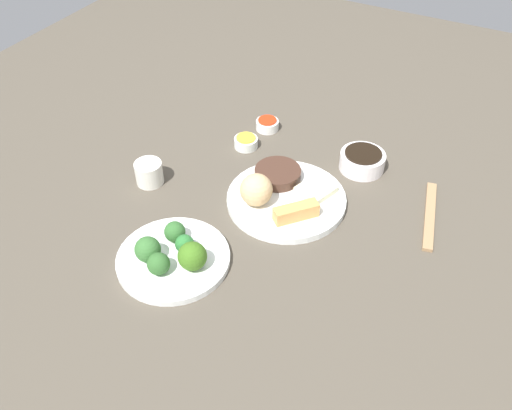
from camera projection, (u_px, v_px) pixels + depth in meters
name	position (u px, v px, depth m)	size (l,w,h in m)	color
tabletop	(291.00, 208.00, 1.20)	(2.20, 2.20, 0.02)	#4C453A
main_plate	(286.00, 200.00, 1.19)	(0.26, 0.26, 0.02)	white
rice_scoop	(256.00, 190.00, 1.15)	(0.07, 0.07, 0.07)	tan
spring_roll	(296.00, 212.00, 1.13)	(0.09, 0.03, 0.03)	tan
crab_rangoon_wonton	(316.00, 189.00, 1.19)	(0.07, 0.07, 0.01)	beige
stir_fry_heap	(278.00, 174.00, 1.22)	(0.10, 0.10, 0.02)	#41291E
broccoli_plate	(173.00, 259.00, 1.06)	(0.22, 0.22, 0.01)	white
broccoli_floret_0	(185.00, 244.00, 1.06)	(0.04, 0.04, 0.04)	#2A6E30
broccoli_floret_1	(159.00, 264.00, 1.02)	(0.04, 0.04, 0.04)	#2F5E29
broccoli_floret_2	(175.00, 232.00, 1.08)	(0.04, 0.04, 0.04)	#30612B
broccoli_floret_3	(148.00, 249.00, 1.04)	(0.05, 0.05, 0.05)	#34662E
broccoli_floret_4	(192.00, 256.00, 1.02)	(0.06, 0.06, 0.06)	#3C6A1C
soy_sauce_bowl	(362.00, 161.00, 1.27)	(0.10, 0.10, 0.04)	white
soy_sauce_bowl_liquid	(363.00, 153.00, 1.25)	(0.08, 0.08, 0.00)	black
sauce_ramekin_hot_mustard	(246.00, 143.00, 1.34)	(0.06, 0.06, 0.02)	white
sauce_ramekin_hot_mustard_liquid	(246.00, 138.00, 1.33)	(0.05, 0.05, 0.00)	yellow
sauce_ramekin_sweet_and_sour	(267.00, 125.00, 1.39)	(0.06, 0.06, 0.02)	white
sauce_ramekin_sweet_and_sour_liquid	(267.00, 120.00, 1.39)	(0.05, 0.05, 0.00)	red
teacup	(149.00, 173.00, 1.23)	(0.06, 0.06, 0.05)	white
chopsticks_pair	(430.00, 215.00, 1.16)	(0.21, 0.02, 0.01)	#9E7951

